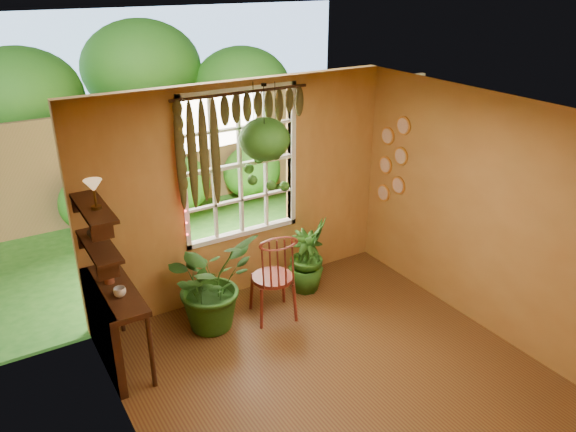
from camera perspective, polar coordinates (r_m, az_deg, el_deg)
name	(u,v)px	position (r m, az deg, el deg)	size (l,w,h in m)	color
floor	(348,388)	(5.91, 6.15, -17.02)	(4.50, 4.50, 0.00)	brown
ceiling	(363,125)	(4.62, 7.62, 9.19)	(4.50, 4.50, 0.00)	silver
wall_back	(242,193)	(6.86, -4.70, 2.37)	(4.00, 4.00, 0.00)	#BC8A40
wall_left	(138,340)	(4.37, -14.99, -12.11)	(4.50, 4.50, 0.00)	#BC8A40
wall_right	(503,223)	(6.45, 21.04, -0.67)	(4.50, 4.50, 0.00)	#BC8A40
window	(240,165)	(6.77, -4.92, 5.21)	(1.52, 0.10, 1.86)	white
valance_vine	(236,120)	(6.46, -5.29, 9.64)	(1.70, 0.12, 1.10)	#391B0F
string_lights	(182,174)	(6.39, -10.67, 4.21)	(0.03, 0.03, 1.54)	#FF2633
wall_plates	(393,161)	(7.49, 10.59, 5.54)	(0.04, 0.32, 1.10)	#FFF6D0
counter_ledge	(107,321)	(6.13, -17.92, -10.08)	(0.40, 1.20, 0.90)	#391B0F
shelf_lower	(99,246)	(5.72, -18.65, -2.90)	(0.25, 0.90, 0.04)	#391B0F
shelf_upper	(93,208)	(5.56, -19.19, 0.78)	(0.25, 0.90, 0.04)	#391B0F
backyard	(142,117)	(11.10, -14.59, 9.72)	(14.00, 10.00, 12.00)	#1D5317
windsor_chair	(274,289)	(6.69, -1.46, -7.42)	(0.58, 0.60, 1.31)	maroon
potted_plant_left	(211,282)	(6.51, -7.87, -6.69)	(1.02, 0.89, 1.14)	#1D4A13
potted_plant_mid	(309,253)	(7.26, 2.19, -3.79)	(0.53, 0.43, 0.97)	#1D4A13
potted_plant_right	(306,262)	(7.22, 1.81, -4.68)	(0.45, 0.45, 0.81)	#1D4A13
hanging_basket	(265,146)	(6.52, -2.37, 7.08)	(0.59, 0.59, 1.29)	black
cup_a	(120,292)	(5.79, -16.72, -7.41)	(0.12, 0.12, 0.10)	silver
cup_b	(110,265)	(6.29, -17.64, -4.81)	(0.12, 0.12, 0.11)	beige
brush_jar	(108,270)	(6.01, -17.83, -5.29)	(0.10, 0.10, 0.37)	brown
shelf_vase	(94,231)	(5.84, -19.14, -1.44)	(0.14, 0.14, 0.14)	#B2AD99
tiffany_lamp	(93,188)	(5.41, -19.16, 2.74)	(0.17, 0.17, 0.28)	#533A17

